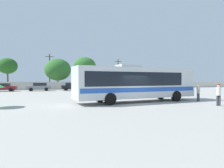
{
  "coord_description": "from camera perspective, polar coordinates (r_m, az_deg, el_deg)",
  "views": [
    {
      "loc": [
        -7.32,
        -16.15,
        2.18
      ],
      "look_at": [
        -0.62,
        5.02,
        1.66
      ],
      "focal_mm": 31.99,
      "sensor_mm": 36.0,
      "label": 1
    }
  ],
  "objects": [
    {
      "name": "parked_car_third_black",
      "position": [
        40.24,
        -11.28,
        -0.64
      ],
      "size": [
        4.38,
        2.07,
        1.52
      ],
      "color": "black",
      "rests_on": "ground_plane"
    },
    {
      "name": "perimeter_wall",
      "position": [
        44.89,
        -8.18,
        -0.38
      ],
      "size": [
        80.0,
        0.3,
        1.66
      ],
      "primitive_type": "cube",
      "color": "beige",
      "rests_on": "ground_plane"
    },
    {
      "name": "utility_pole_near",
      "position": [
        51.06,
        1.76,
        3.21
      ],
      "size": [
        1.79,
        0.47,
        7.32
      ],
      "color": "#4C3823",
      "rests_on": "ground_plane"
    },
    {
      "name": "roadside_tree_left",
      "position": [
        49.34,
        -27.68,
        4.57
      ],
      "size": [
        4.07,
        4.07,
        6.83
      ],
      "color": "brown",
      "rests_on": "ground_plane"
    },
    {
      "name": "passenger_waiting_on_apron",
      "position": [
        18.6,
        28.16,
        -2.4
      ],
      "size": [
        0.5,
        0.5,
        1.78
      ],
      "color": "#38383D",
      "rests_on": "ground_plane"
    },
    {
      "name": "parked_car_leftmost_maroon",
      "position": [
        40.99,
        -28.53,
        -0.77
      ],
      "size": [
        4.08,
        2.1,
        1.47
      ],
      "color": "maroon",
      "rests_on": "ground_plane"
    },
    {
      "name": "ground_plane",
      "position": [
        27.24,
        -1.93,
        -3.24
      ],
      "size": [
        300.0,
        300.0,
        0.0
      ],
      "primitive_type": "plane",
      "color": "#A3A099"
    },
    {
      "name": "roadside_tree_midleft",
      "position": [
        46.77,
        -15.23,
        3.98
      ],
      "size": [
        5.84,
        5.84,
        6.85
      ],
      "color": "brown",
      "rests_on": "ground_plane"
    },
    {
      "name": "roadside_tree_midright",
      "position": [
        49.06,
        -7.77,
        4.97
      ],
      "size": [
        5.41,
        5.41,
        7.59
      ],
      "color": "brown",
      "rests_on": "ground_plane"
    },
    {
      "name": "coach_bus_silver_blue",
      "position": [
        19.3,
        6.78,
        0.48
      ],
      "size": [
        12.43,
        3.95,
        3.54
      ],
      "color": "silver",
      "rests_on": "ground_plane"
    },
    {
      "name": "utility_pole_far",
      "position": [
        46.87,
        -17.4,
        3.65
      ],
      "size": [
        1.8,
        0.25,
        7.85
      ],
      "color": "#4C3823",
      "rests_on": "ground_plane"
    },
    {
      "name": "parked_car_second_grey",
      "position": [
        40.07,
        -20.08,
        -0.7
      ],
      "size": [
        4.31,
        1.99,
        1.53
      ],
      "color": "slate",
      "rests_on": "ground_plane"
    },
    {
      "name": "attendant_by_bus_door",
      "position": [
        21.62,
        23.44,
        -2.15
      ],
      "size": [
        0.41,
        0.41,
        1.6
      ],
      "color": "#4C4C51",
      "rests_on": "ground_plane"
    }
  ]
}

